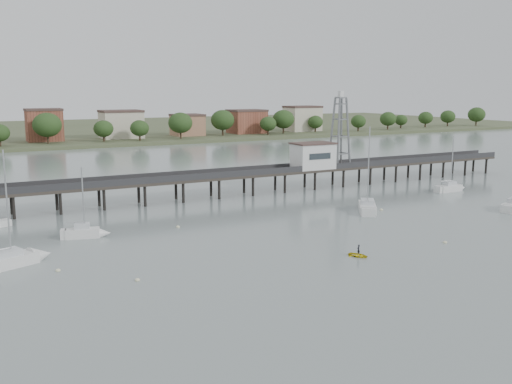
% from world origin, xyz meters
% --- Properties ---
extents(ground_plane, '(500.00, 500.00, 0.00)m').
position_xyz_m(ground_plane, '(0.00, 0.00, 0.00)').
color(ground_plane, slate).
rests_on(ground_plane, ground).
extents(pier, '(150.00, 5.00, 5.50)m').
position_xyz_m(pier, '(0.00, 60.00, 3.79)').
color(pier, '#2D2823').
rests_on(pier, ground).
extents(pier_building, '(8.40, 5.40, 5.30)m').
position_xyz_m(pier_building, '(25.00, 60.00, 6.67)').
color(pier_building, silver).
rests_on(pier_building, ground).
extents(lattice_tower, '(3.20, 3.20, 15.50)m').
position_xyz_m(lattice_tower, '(31.50, 60.00, 11.10)').
color(lattice_tower, slate).
rests_on(lattice_tower, ground).
extents(sailboat_a, '(8.86, 5.58, 14.10)m').
position_xyz_m(sailboat_a, '(-32.89, 32.84, 0.64)').
color(sailboat_a, white).
rests_on(sailboat_a, ground).
extents(sailboat_c, '(7.31, 8.82, 14.72)m').
position_xyz_m(sailboat_c, '(21.64, 38.34, 0.63)').
color(sailboat_c, white).
rests_on(sailboat_c, ground).
extents(sailboat_e, '(6.85, 2.05, 11.44)m').
position_xyz_m(sailboat_e, '(47.75, 44.35, 0.65)').
color(sailboat_e, white).
rests_on(sailboat_e, ground).
extents(sailboat_b, '(6.17, 3.10, 10.03)m').
position_xyz_m(sailboat_b, '(-23.40, 41.41, 0.66)').
color(sailboat_b, white).
rests_on(sailboat_b, ground).
extents(yellow_dinghy, '(1.86, 1.23, 2.53)m').
position_xyz_m(yellow_dinghy, '(3.59, 17.22, 0.00)').
color(yellow_dinghy, yellow).
rests_on(yellow_dinghy, ground).
extents(dinghy_occupant, '(0.90, 1.31, 0.29)m').
position_xyz_m(dinghy_occupant, '(3.59, 17.22, 0.00)').
color(dinghy_occupant, black).
rests_on(dinghy_occupant, ground).
extents(mooring_buoys, '(68.44, 24.91, 0.39)m').
position_xyz_m(mooring_buoys, '(2.80, 27.56, 0.08)').
color(mooring_buoys, beige).
rests_on(mooring_buoys, ground).
extents(far_shore, '(500.00, 170.00, 10.40)m').
position_xyz_m(far_shore, '(0.36, 239.58, 0.95)').
color(far_shore, '#475133').
rests_on(far_shore, ground).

